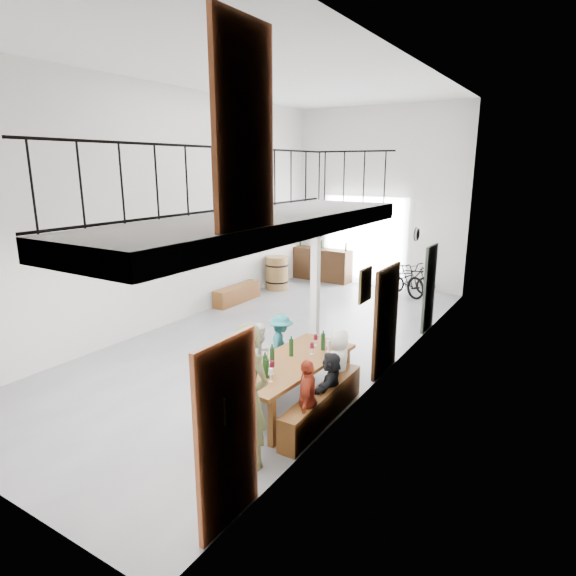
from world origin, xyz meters
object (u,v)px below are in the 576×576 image
Objects in this scene: bench_inner at (257,381)px; oak_barrel at (277,273)px; tasting_table at (291,366)px; side_bench at (237,294)px; host_standing at (247,397)px; serving_counter at (322,264)px; bicycle_near at (400,278)px.

bench_inner is 7.10m from oak_barrel.
tasting_table reaches higher than side_bench.
host_standing reaches higher than bench_inner.
side_bench is at bearing 129.16° from bench_inner.
serving_counter is at bearing 108.72° from bench_inner.
tasting_table is 7.55m from oak_barrel.
bench_inner is 2.04× the size of oak_barrel.
host_standing reaches higher than oak_barrel.
serving_counter reaches higher than bicycle_near.
bench_inner is at bearing -66.78° from serving_counter.
host_standing is at bearing -75.05° from tasting_table.
oak_barrel reaches higher than bench_inner.
oak_barrel is 0.55× the size of host_standing.
serving_counter reaches higher than bench_inner.
host_standing is at bearing -64.60° from serving_counter.
side_bench is at bearing 135.21° from host_standing.
oak_barrel is 0.53× the size of bicycle_near.
bicycle_near is (-1.16, 9.20, -0.43)m from host_standing.
serving_counter is 1.03× the size of bicycle_near.
tasting_table is 1.28× the size of bicycle_near.
bicycle_near is (3.45, 1.42, -0.00)m from oak_barrel.
host_standing is at bearing -59.34° from oak_barrel.
serving_counter is 2.89m from bicycle_near.
tasting_table is 2.43× the size of oak_barrel.
oak_barrel is 0.51× the size of serving_counter.
bench_inner is 2.07m from host_standing.
oak_barrel is 9.06m from host_standing.
host_standing reaches higher than bicycle_near.
tasting_table is 1.33× the size of host_standing.
side_bench is 7.65m from host_standing.
bench_inner is at bearing 176.85° from tasting_table.
serving_counter is at bearing 78.45° from side_bench.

